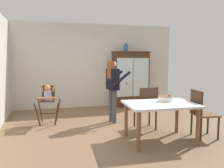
{
  "coord_description": "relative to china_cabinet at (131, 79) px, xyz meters",
  "views": [
    {
      "loc": [
        -1.49,
        -4.79,
        1.59
      ],
      "look_at": [
        0.03,
        0.7,
        0.95
      ],
      "focal_mm": 36.68,
      "sensor_mm": 36.0,
      "label": 1
    }
  ],
  "objects": [
    {
      "name": "dining_chair_far_side",
      "position": [
        -0.56,
        -2.57,
        -0.36
      ],
      "size": [
        0.45,
        0.45,
        0.96
      ],
      "rotation": [
        0.0,
        0.0,
        3.11
      ],
      "color": "#422819",
      "rests_on": "ground_plane"
    },
    {
      "name": "dining_chair_right_end",
      "position": [
        0.28,
        -3.3,
        -0.36
      ],
      "size": [
        0.49,
        0.49,
        0.96
      ],
      "rotation": [
        0.0,
        0.0,
        1.45
      ],
      "color": "#422819",
      "rests_on": "ground_plane"
    },
    {
      "name": "birthday_cake",
      "position": [
        -0.42,
        -3.13,
        -0.12
      ],
      "size": [
        0.28,
        0.28,
        0.19
      ],
      "color": "white",
      "rests_on": "dining_table"
    },
    {
      "name": "ceramic_vase",
      "position": [
        -0.18,
        0.0,
        1.02
      ],
      "size": [
        0.13,
        0.13,
        0.27
      ],
      "color": "#3D567F",
      "rests_on": "china_cabinet"
    },
    {
      "name": "dining_table",
      "position": [
        -0.6,
        -3.26,
        -0.28
      ],
      "size": [
        1.36,
        1.02,
        0.74
      ],
      "color": "silver",
      "rests_on": "ground_plane"
    },
    {
      "name": "adult_person",
      "position": [
        -1.11,
        -1.77,
        0.05
      ],
      "size": [
        0.57,
        0.56,
        1.53
      ],
      "rotation": [
        0.0,
        0.0,
        1.76
      ],
      "color": "#47474C",
      "rests_on": "ground_plane"
    },
    {
      "name": "wall_back",
      "position": [
        -1.14,
        0.26,
        0.43
      ],
      "size": [
        5.32,
        0.06,
        2.7
      ],
      "primitive_type": "cube",
      "color": "beige",
      "rests_on": "ground_plane"
    },
    {
      "name": "high_chair_with_toddler",
      "position": [
        -2.67,
        -1.47,
        -0.26
      ],
      "size": [
        0.64,
        0.73,
        0.95
      ],
      "rotation": [
        0.0,
        0.0,
        -0.12
      ],
      "color": "#422819",
      "rests_on": "ground_plane"
    },
    {
      "name": "china_cabinet",
      "position": [
        0.0,
        0.0,
        0.0
      ],
      "size": [
        1.23,
        0.48,
        1.82
      ],
      "color": "#422819",
      "rests_on": "ground_plane"
    },
    {
      "name": "ground_plane",
      "position": [
        -1.14,
        -2.37,
        -0.92
      ],
      "size": [
        6.24,
        6.24,
        0.0
      ],
      "primitive_type": "plane",
      "color": "brown"
    }
  ]
}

